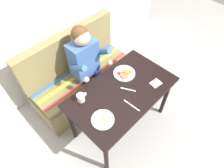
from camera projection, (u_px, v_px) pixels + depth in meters
The scene contains 10 objects.
ground_plane at pixel (120, 123), 2.69m from camera, with size 8.00×8.00×0.00m, color #A09E9D.
table at pixel (122, 95), 2.19m from camera, with size 1.20×0.70×0.73m.
couch at pixel (81, 78), 2.77m from camera, with size 1.44×0.56×1.00m.
person at pixel (88, 62), 2.39m from camera, with size 0.45×0.61×1.21m.
plate_breakfast at pixel (124, 73), 2.27m from camera, with size 0.25×0.25×0.05m.
plate_eggs at pixel (103, 120), 1.90m from camera, with size 0.23×0.23×0.04m.
coffee_mug at pixel (81, 97), 2.01m from camera, with size 0.12×0.08×0.09m.
napkin at pixel (156, 83), 2.19m from camera, with size 0.12×0.09×0.01m, color silver.
fork at pixel (128, 89), 2.14m from camera, with size 0.01×0.17×0.01m, color silver.
knife at pixel (132, 105), 2.01m from camera, with size 0.01×0.20×0.01m, color silver.
Camera 1 is at (-0.99, -0.82, 2.43)m, focal length 31.48 mm.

